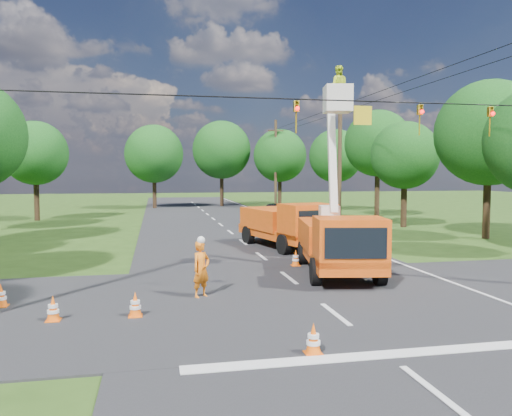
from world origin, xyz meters
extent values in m
plane|color=#284514|center=(0.00, 20.00, 0.00)|extent=(140.00, 140.00, 0.00)
cube|color=black|center=(0.00, 20.00, 0.00)|extent=(12.00, 100.00, 0.06)
cube|color=black|center=(0.00, 2.00, 0.00)|extent=(56.00, 10.00, 0.07)
cube|color=silver|center=(0.00, -3.20, 0.00)|extent=(9.00, 0.45, 0.02)
cube|color=silver|center=(5.60, 20.00, 0.00)|extent=(0.12, 90.00, 0.02)
cube|color=#EE5010|center=(2.15, 5.54, 0.79)|extent=(3.55, 6.89, 0.49)
cube|color=#EE5010|center=(1.72, 3.23, 1.64)|extent=(2.70, 2.26, 1.64)
cube|color=black|center=(1.56, 2.32, 1.69)|extent=(2.05, 0.44, 1.04)
cube|color=#EE5010|center=(2.31, 6.40, 1.48)|extent=(3.26, 4.44, 1.09)
cylinder|color=black|center=(0.64, 3.71, 0.50)|extent=(0.53, 1.05, 1.01)
cylinder|color=black|center=(2.90, 3.29, 0.50)|extent=(0.53, 1.05, 1.01)
cylinder|color=black|center=(1.40, 7.80, 0.50)|extent=(0.53, 1.05, 1.01)
cylinder|color=black|center=(3.66, 7.38, 0.50)|extent=(0.53, 1.05, 1.01)
cube|color=silver|center=(2.53, 7.59, 2.30)|extent=(0.95, 0.95, 0.60)
cube|color=silver|center=(2.42, 7.00, 4.70)|extent=(0.57, 1.49, 4.74)
cube|color=silver|center=(2.21, 5.87, 6.94)|extent=(1.21, 1.21, 1.04)
imported|color=#C6E526|center=(2.21, 5.87, 7.40)|extent=(0.96, 0.84, 1.69)
cube|color=#EE5010|center=(1.85, 12.78, 0.80)|extent=(3.99, 7.05, 0.50)
cube|color=#EE5010|center=(2.43, 10.46, 1.67)|extent=(2.83, 2.42, 1.67)
cube|color=black|center=(2.66, 9.55, 1.72)|extent=(2.06, 0.58, 1.05)
cube|color=#EE5010|center=(1.64, 13.64, 1.50)|extent=(3.53, 4.62, 1.11)
cylinder|color=black|center=(1.24, 10.45, 0.51)|extent=(0.59, 1.08, 1.02)
cylinder|color=black|center=(3.50, 11.01, 0.51)|extent=(0.59, 1.08, 1.02)
cylinder|color=black|center=(0.21, 14.54, 0.51)|extent=(0.59, 1.08, 1.02)
cylinder|color=black|center=(2.47, 15.11, 0.51)|extent=(0.59, 1.08, 1.02)
imported|color=orange|center=(-3.51, 2.80, 0.92)|extent=(0.80, 0.76, 1.84)
imported|color=black|center=(4.86, 27.82, 0.76)|extent=(3.37, 4.82, 1.53)
cone|color=#FF600D|center=(-1.56, -2.80, 0.38)|extent=(0.36, 0.36, 0.70)
cube|color=#FF600D|center=(-1.56, -2.80, 0.04)|extent=(0.38, 0.38, 0.04)
cylinder|color=white|center=(-1.56, -2.80, 0.44)|extent=(0.26, 0.26, 0.09)
cylinder|color=white|center=(-1.56, -2.80, 0.29)|extent=(0.31, 0.31, 0.09)
cone|color=#FF600D|center=(0.96, 7.39, 0.38)|extent=(0.36, 0.36, 0.70)
cube|color=#FF600D|center=(0.96, 7.39, 0.04)|extent=(0.38, 0.38, 0.04)
cylinder|color=white|center=(0.96, 7.39, 0.44)|extent=(0.26, 0.26, 0.09)
cylinder|color=white|center=(0.96, 7.39, 0.29)|extent=(0.31, 0.31, 0.09)
cone|color=#FF600D|center=(3.50, 11.27, 0.38)|extent=(0.36, 0.36, 0.70)
cube|color=#FF600D|center=(3.50, 11.27, 0.04)|extent=(0.38, 0.38, 0.04)
cylinder|color=white|center=(3.50, 11.27, 0.44)|extent=(0.26, 0.26, 0.09)
cylinder|color=white|center=(3.50, 11.27, 0.29)|extent=(0.31, 0.31, 0.09)
cone|color=#FF600D|center=(-5.52, 0.94, 0.38)|extent=(0.36, 0.36, 0.70)
cube|color=#FF600D|center=(-5.52, 0.94, 0.04)|extent=(0.38, 0.38, 0.04)
cylinder|color=white|center=(-5.52, 0.94, 0.44)|extent=(0.26, 0.26, 0.09)
cylinder|color=white|center=(-5.52, 0.94, 0.29)|extent=(0.31, 0.31, 0.09)
cone|color=#FF600D|center=(-7.67, 0.96, 0.38)|extent=(0.36, 0.36, 0.70)
cube|color=#FF600D|center=(-7.67, 0.96, 0.04)|extent=(0.38, 0.38, 0.04)
cylinder|color=white|center=(-7.67, 0.96, 0.44)|extent=(0.26, 0.26, 0.09)
cylinder|color=white|center=(-7.67, 0.96, 0.29)|extent=(0.31, 0.31, 0.09)
cone|color=#FF600D|center=(-9.49, 2.78, 0.38)|extent=(0.36, 0.36, 0.70)
cube|color=#FF600D|center=(-9.49, 2.78, 0.04)|extent=(0.38, 0.38, 0.04)
cylinder|color=white|center=(-9.49, 2.78, 0.44)|extent=(0.26, 0.26, 0.09)
cylinder|color=white|center=(-9.49, 2.78, 0.29)|extent=(0.31, 0.31, 0.09)
cone|color=#FF600D|center=(4.31, 16.26, 0.38)|extent=(0.36, 0.36, 0.70)
cube|color=#FF600D|center=(4.31, 16.26, 0.04)|extent=(0.38, 0.38, 0.04)
cylinder|color=white|center=(4.31, 16.26, 0.44)|extent=(0.26, 0.26, 0.09)
cylinder|color=white|center=(4.31, 16.26, 0.29)|extent=(0.31, 0.31, 0.09)
cylinder|color=#4C3823|center=(8.50, 22.00, 5.00)|extent=(0.30, 0.30, 10.00)
cube|color=#4C3823|center=(8.50, 22.00, 8.80)|extent=(1.80, 0.12, 0.12)
cylinder|color=#4C3823|center=(8.50, 42.00, 5.00)|extent=(0.30, 0.30, 10.00)
cube|color=#4C3823|center=(8.50, 42.00, 8.80)|extent=(1.80, 0.12, 0.12)
cylinder|color=black|center=(-0.50, 2.00, 6.30)|extent=(18.00, 0.04, 0.04)
cube|color=gold|center=(1.60, 2.00, 5.85)|extent=(0.60, 0.05, 0.60)
imported|color=gold|center=(-0.60, 2.00, 5.75)|extent=(0.16, 0.20, 1.00)
sphere|color=#FF0C0C|center=(-0.60, 1.88, 6.00)|extent=(0.14, 0.14, 0.14)
imported|color=gold|center=(3.60, 2.00, 5.75)|extent=(0.16, 0.20, 1.00)
sphere|color=#FF0C0C|center=(3.60, 1.88, 6.00)|extent=(0.14, 0.14, 0.14)
imported|color=gold|center=(6.20, 2.00, 5.75)|extent=(0.16, 0.20, 1.00)
sphere|color=#FF0C0C|center=(6.20, 1.88, 6.00)|extent=(0.14, 0.14, 0.14)
cylinder|color=#382616|center=(-14.80, 32.00, 2.02)|extent=(0.44, 0.44, 4.05)
sphere|color=#134615|center=(-14.80, 32.00, 5.70)|extent=(5.40, 5.40, 5.40)
cylinder|color=#382616|center=(15.00, 14.00, 2.29)|extent=(0.44, 0.44, 4.58)
sphere|color=#134615|center=(15.00, 14.00, 6.45)|extent=(6.40, 6.40, 6.40)
cylinder|color=#382616|center=(13.20, 21.00, 1.89)|extent=(0.44, 0.44, 3.78)
sphere|color=#134615|center=(13.20, 21.00, 5.33)|extent=(5.00, 5.00, 5.00)
cylinder|color=#382616|center=(14.80, 29.00, 2.38)|extent=(0.44, 0.44, 4.75)
sphere|color=#134615|center=(14.80, 29.00, 6.70)|extent=(6.00, 6.00, 6.00)
cylinder|color=#382616|center=(13.80, 37.00, 2.07)|extent=(0.44, 0.44, 4.14)
sphere|color=#134615|center=(13.80, 37.00, 5.83)|extent=(5.60, 5.60, 5.60)
cylinder|color=#382616|center=(-5.00, 45.00, 2.20)|extent=(0.44, 0.44, 4.40)
sphere|color=#134615|center=(-5.00, 45.00, 6.20)|extent=(6.60, 6.60, 6.60)
cylinder|color=#382616|center=(3.00, 47.00, 2.42)|extent=(0.44, 0.44, 4.84)
sphere|color=#134615|center=(3.00, 47.00, 6.82)|extent=(7.00, 7.00, 7.00)
cylinder|color=#382616|center=(9.50, 44.00, 2.16)|extent=(0.44, 0.44, 4.31)
sphere|color=#134615|center=(9.50, 44.00, 6.08)|extent=(6.20, 6.20, 6.20)
camera|label=1|loc=(-4.93, -13.07, 4.01)|focal=35.00mm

